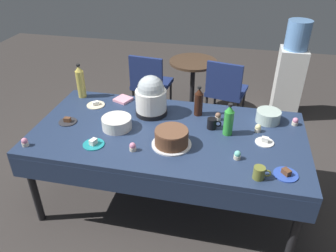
{
  "coord_description": "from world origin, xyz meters",
  "views": [
    {
      "loc": [
        0.49,
        -2.21,
        2.21
      ],
      "look_at": [
        0.0,
        0.0,
        0.8
      ],
      "focal_mm": 35.41,
      "sensor_mm": 36.0,
      "label": 1
    }
  ],
  "objects": [
    {
      "name": "dessert_plate_cream",
      "position": [
        -0.75,
        0.29,
        0.76
      ],
      "size": [
        0.17,
        0.17,
        0.04
      ],
      "color": "beige",
      "rests_on": "potluck_table"
    },
    {
      "name": "soda_bottle_ginger_ale",
      "position": [
        -0.95,
        0.43,
        0.91
      ],
      "size": [
        0.08,
        0.08,
        0.33
      ],
      "color": "gold",
      "rests_on": "potluck_table"
    },
    {
      "name": "paper_napkin_stack",
      "position": [
        -0.53,
        0.44,
        0.76
      ],
      "size": [
        0.18,
        0.18,
        0.02
      ],
      "primitive_type": "cube",
      "rotation": [
        0.0,
        0.0,
        -0.4
      ],
      "color": "pink",
      "rests_on": "potluck_table"
    },
    {
      "name": "water_cooler",
      "position": [
        1.15,
        1.88,
        0.59
      ],
      "size": [
        0.32,
        0.32,
        1.24
      ],
      "color": "silver",
      "rests_on": "ground"
    },
    {
      "name": "dessert_plate_teal",
      "position": [
        -0.51,
        -0.31,
        0.76
      ],
      "size": [
        0.16,
        0.16,
        0.05
      ],
      "color": "teal",
      "rests_on": "potluck_table"
    },
    {
      "name": "cupcake_berry",
      "position": [
        1.02,
        0.33,
        0.78
      ],
      "size": [
        0.05,
        0.05,
        0.07
      ],
      "color": "beige",
      "rests_on": "potluck_table"
    },
    {
      "name": "slow_cooker",
      "position": [
        -0.21,
        0.25,
        0.92
      ],
      "size": [
        0.28,
        0.28,
        0.36
      ],
      "color": "black",
      "rests_on": "potluck_table"
    },
    {
      "name": "cupcake_lemon",
      "position": [
        0.71,
        0.15,
        0.78
      ],
      "size": [
        0.05,
        0.05,
        0.07
      ],
      "color": "beige",
      "rests_on": "potluck_table"
    },
    {
      "name": "dessert_plate_cobalt",
      "position": [
        0.89,
        -0.36,
        0.76
      ],
      "size": [
        0.17,
        0.17,
        0.05
      ],
      "color": "#2D4CB2",
      "rests_on": "potluck_table"
    },
    {
      "name": "cupcake_vanilla",
      "position": [
        0.38,
        0.27,
        0.78
      ],
      "size": [
        0.05,
        0.05,
        0.07
      ],
      "color": "beige",
      "rests_on": "potluck_table"
    },
    {
      "name": "maroon_chair_right",
      "position": [
        0.39,
        1.48,
        0.49
      ],
      "size": [
        0.52,
        0.52,
        0.85
      ],
      "color": "navy",
      "rests_on": "ground"
    },
    {
      "name": "potluck_table",
      "position": [
        0.0,
        0.0,
        0.69
      ],
      "size": [
        2.2,
        1.1,
        0.75
      ],
      "color": "navy",
      "rests_on": "ground"
    },
    {
      "name": "cupcake_rose",
      "position": [
        0.56,
        -0.25,
        0.78
      ],
      "size": [
        0.05,
        0.05,
        0.07
      ],
      "color": "beige",
      "rests_on": "potluck_table"
    },
    {
      "name": "dessert_plate_charcoal",
      "position": [
        -0.86,
        -0.04,
        0.76
      ],
      "size": [
        0.15,
        0.15,
        0.04
      ],
      "color": "#2D2D33",
      "rests_on": "potluck_table"
    },
    {
      "name": "soda_bottle_cola",
      "position": [
        0.2,
        0.33,
        0.87
      ],
      "size": [
        0.07,
        0.07,
        0.27
      ],
      "color": "#33190F",
      "rests_on": "potluck_table"
    },
    {
      "name": "coffee_mug_olive",
      "position": [
        0.71,
        -0.43,
        0.79
      ],
      "size": [
        0.12,
        0.08,
        0.09
      ],
      "color": "olive",
      "rests_on": "potluck_table"
    },
    {
      "name": "soda_bottle_lime_soda",
      "position": [
        0.47,
        0.07,
        0.88
      ],
      "size": [
        0.08,
        0.08,
        0.27
      ],
      "color": "green",
      "rests_on": "potluck_table"
    },
    {
      "name": "ground",
      "position": [
        0.0,
        0.0,
        0.0
      ],
      "size": [
        9.0,
        9.0,
        0.0
      ],
      "primitive_type": "plane",
      "color": "#383330"
    },
    {
      "name": "frosted_layer_cake",
      "position": [
        0.07,
        -0.18,
        0.81
      ],
      "size": [
        0.31,
        0.31,
        0.13
      ],
      "color": "silver",
      "rests_on": "potluck_table"
    },
    {
      "name": "ceramic_snack_bowl",
      "position": [
        -0.42,
        -0.04,
        0.8
      ],
      "size": [
        0.24,
        0.24,
        0.1
      ],
      "primitive_type": "cylinder",
      "color": "silver",
      "rests_on": "potluck_table"
    },
    {
      "name": "maroon_chair_left",
      "position": [
        -0.56,
        1.48,
        0.49
      ],
      "size": [
        0.48,
        0.48,
        0.85
      ],
      "color": "navy",
      "rests_on": "ground"
    },
    {
      "name": "cupcake_mint",
      "position": [
        -1.02,
        -0.43,
        0.78
      ],
      "size": [
        0.05,
        0.05,
        0.07
      ],
      "color": "beige",
      "rests_on": "potluck_table"
    },
    {
      "name": "round_cafe_table",
      "position": [
        -0.05,
        1.7,
        0.5
      ],
      "size": [
        0.6,
        0.6,
        0.72
      ],
      "color": "#473323",
      "rests_on": "ground"
    },
    {
      "name": "cupcake_cocoa",
      "position": [
        -0.2,
        -0.31,
        0.78
      ],
      "size": [
        0.05,
        0.05,
        0.07
      ],
      "color": "beige",
      "rests_on": "potluck_table"
    },
    {
      "name": "coffee_mug_black",
      "position": [
        0.34,
        0.12,
        0.8
      ],
      "size": [
        0.12,
        0.08,
        0.09
      ],
      "color": "black",
      "rests_on": "potluck_table"
    },
    {
      "name": "glass_salad_bowl",
      "position": [
        0.8,
        0.34,
        0.8
      ],
      "size": [
        0.2,
        0.2,
        0.1
      ],
      "primitive_type": "cylinder",
      "color": "#B2C6BC",
      "rests_on": "potluck_table"
    },
    {
      "name": "dessert_plate_white",
      "position": [
        0.76,
        -0.0,
        0.76
      ],
      "size": [
        0.14,
        0.14,
        0.05
      ],
      "color": "white",
      "rests_on": "potluck_table"
    }
  ]
}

